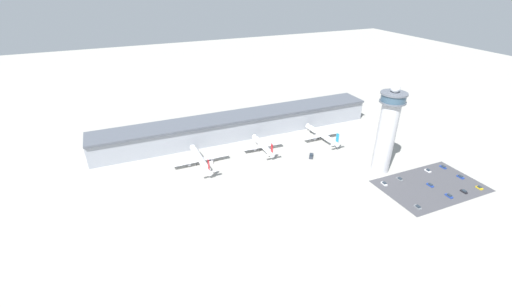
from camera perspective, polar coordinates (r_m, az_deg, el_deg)
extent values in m
plane|color=#9E9B93|center=(223.41, 3.63, -3.93)|extent=(1000.00, 1000.00, 0.00)
cube|color=#9399A3|center=(276.58, -2.81, 4.59)|extent=(225.85, 22.00, 16.16)
cube|color=#4C515B|center=(273.17, -2.86, 6.29)|extent=(225.85, 25.00, 1.60)
cylinder|color=#BCBCC1|center=(234.40, 20.78, 2.44)|extent=(11.46, 11.46, 47.90)
cylinder|color=#565B66|center=(225.71, 21.82, 8.01)|extent=(16.02, 16.02, 0.80)
cylinder|color=#334C60|center=(224.92, 21.94, 8.63)|extent=(14.74, 14.74, 4.40)
cylinder|color=#565B66|center=(224.12, 22.06, 9.28)|extent=(16.02, 16.02, 1.00)
sphere|color=white|center=(223.16, 22.22, 10.11)|extent=(5.82, 5.82, 5.82)
cube|color=#424247|center=(240.41, 27.12, -4.82)|extent=(64.00, 40.00, 0.01)
cylinder|color=white|center=(237.86, -9.24, -0.93)|extent=(5.15, 31.52, 4.31)
cone|color=white|center=(253.04, -10.38, 0.84)|extent=(4.41, 3.99, 4.31)
cone|color=white|center=(222.50, -7.89, -3.01)|extent=(4.02, 5.27, 3.88)
cube|color=white|center=(238.76, -9.27, -1.02)|extent=(39.24, 5.44, 0.44)
cylinder|color=#A8A8B2|center=(238.61, -11.20, -1.58)|extent=(2.50, 4.80, 2.37)
cylinder|color=#A8A8B2|center=(242.13, -7.45, -0.79)|extent=(2.50, 4.80, 2.37)
cube|color=red|center=(218.82, -7.90, -1.88)|extent=(0.37, 2.81, 6.90)
cube|color=white|center=(221.10, -7.79, -3.09)|extent=(12.12, 2.32, 0.24)
cylinder|color=black|center=(251.81, -10.12, -0.11)|extent=(0.28, 0.28, 2.15)
cylinder|color=black|center=(239.95, -8.48, -1.47)|extent=(0.28, 0.28, 2.15)
cylinder|color=black|center=(238.65, -9.86, -1.77)|extent=(0.28, 0.28, 2.15)
cylinder|color=silver|center=(253.41, 1.13, 1.38)|extent=(4.25, 24.78, 4.01)
cone|color=silver|center=(265.11, -0.11, 2.65)|extent=(4.04, 3.65, 4.01)
cone|color=silver|center=(241.50, 2.53, -0.07)|extent=(3.65, 4.84, 3.61)
cube|color=silver|center=(254.13, 1.08, 1.29)|extent=(30.59, 4.70, 0.44)
cylinder|color=#A8A8B2|center=(253.25, -0.34, 0.88)|extent=(2.25, 4.43, 2.20)
cylinder|color=#A8A8B2|center=(257.87, 2.29, 1.39)|extent=(2.25, 4.43, 2.20)
cube|color=red|center=(238.31, 2.66, 0.93)|extent=(0.33, 2.80, 6.41)
cube|color=silver|center=(240.22, 2.67, -0.13)|extent=(11.24, 2.11, 0.24)
cylinder|color=black|center=(264.00, 0.14, 1.77)|extent=(0.28, 0.28, 2.35)
cylinder|color=black|center=(255.63, 1.72, 0.82)|extent=(0.28, 0.28, 2.35)
cylinder|color=black|center=(253.61, 0.57, 0.60)|extent=(0.28, 0.28, 2.35)
cylinder|color=silver|center=(274.53, 10.85, 3.12)|extent=(5.76, 31.31, 4.15)
cone|color=silver|center=(287.27, 8.82, 4.45)|extent=(4.34, 3.94, 4.15)
cone|color=silver|center=(261.91, 13.16, 1.60)|extent=(3.99, 5.17, 3.73)
cube|color=silver|center=(275.28, 10.77, 3.03)|extent=(30.54, 5.97, 0.44)
cylinder|color=#A8A8B2|center=(273.01, 9.54, 2.64)|extent=(2.52, 4.68, 2.28)
cylinder|color=#A8A8B2|center=(280.13, 11.68, 3.11)|extent=(2.52, 4.68, 2.28)
cube|color=#197FB2|center=(258.93, 13.42, 2.58)|extent=(0.44, 2.81, 6.64)
cube|color=silver|center=(260.78, 13.36, 1.56)|extent=(11.70, 2.60, 0.24)
cylinder|color=black|center=(286.35, 9.11, 3.61)|extent=(0.28, 0.28, 2.57)
cylinder|color=black|center=(277.45, 11.30, 2.58)|extent=(0.28, 0.28, 2.57)
cylinder|color=black|center=(274.20, 10.32, 2.36)|extent=(0.28, 0.28, 2.57)
cube|color=black|center=(241.97, -7.62, -1.42)|extent=(2.46, 5.58, 0.12)
cube|color=silver|center=(241.64, -7.63, -1.27)|extent=(2.58, 6.63, 1.50)
cube|color=#232D38|center=(241.54, -7.69, -0.92)|extent=(2.19, 2.02, 1.23)
cube|color=black|center=(249.74, 9.17, -0.54)|extent=(5.67, 6.53, 0.12)
cube|color=#2D333D|center=(249.45, 9.18, -0.42)|extent=(6.47, 7.56, 1.34)
cube|color=#232D38|center=(248.22, 9.18, -0.25)|extent=(3.11, 3.12, 1.10)
cube|color=black|center=(256.22, 26.70, -2.67)|extent=(1.83, 3.60, 0.12)
cube|color=silver|center=(256.05, 26.72, -2.60)|extent=(1.92, 4.27, 0.86)
cube|color=#232D38|center=(255.63, 26.77, -2.45)|extent=(1.65, 2.37, 0.71)
cube|color=black|center=(234.53, 29.46, -6.27)|extent=(1.98, 4.00, 0.12)
cube|color=navy|center=(234.35, 29.48, -6.20)|extent=(2.09, 4.74, 0.84)
cube|color=#232D38|center=(233.91, 29.54, -6.06)|extent=(1.76, 2.64, 0.69)
cube|color=black|center=(265.73, 28.70, -2.08)|extent=(1.76, 3.84, 0.12)
cube|color=navy|center=(265.59, 28.71, -2.02)|extent=(1.83, 4.57, 0.77)
cube|color=#232D38|center=(265.22, 28.77, -1.90)|extent=(1.60, 2.52, 0.63)
cube|color=black|center=(230.06, 20.55, -4.83)|extent=(1.91, 3.80, 0.12)
cube|color=silver|center=(229.87, 20.56, -4.76)|extent=(2.01, 4.51, 0.87)
cube|color=#232D38|center=(229.40, 20.61, -4.60)|extent=(1.71, 2.51, 0.71)
cube|color=black|center=(243.49, 31.32, -5.53)|extent=(1.85, 3.54, 0.12)
cube|color=black|center=(243.32, 31.34, -5.46)|extent=(1.94, 4.21, 0.80)
cube|color=#232D38|center=(242.93, 31.40, -5.33)|extent=(1.67, 2.33, 0.65)
cube|color=black|center=(238.64, 22.80, -4.05)|extent=(1.97, 3.92, 0.12)
cube|color=slate|center=(238.47, 22.82, -3.98)|extent=(2.08, 4.65, 0.79)
cube|color=#232D38|center=(238.06, 22.87, -3.84)|extent=(1.77, 2.58, 0.64)
cube|color=black|center=(240.18, 27.00, -4.81)|extent=(1.74, 3.83, 0.12)
cube|color=navy|center=(240.01, 27.01, -4.74)|extent=(1.83, 4.56, 0.82)
cube|color=#232D38|center=(239.58, 27.07, -4.60)|extent=(1.57, 2.52, 0.67)
cube|color=black|center=(252.58, 33.17, -4.89)|extent=(1.88, 3.43, 0.12)
cube|color=gold|center=(252.42, 33.19, -4.82)|extent=(1.97, 4.07, 0.80)
cube|color=#232D38|center=(252.13, 33.22, -4.67)|extent=(1.71, 2.25, 0.66)
cube|color=black|center=(258.91, 30.90, -3.45)|extent=(1.90, 3.92, 0.12)
cube|color=navy|center=(258.76, 30.91, -3.39)|extent=(1.99, 4.66, 0.81)
cube|color=#232D38|center=(258.48, 30.93, -3.24)|extent=(1.72, 2.58, 0.66)
cube|color=black|center=(216.07, 25.33, -8.19)|extent=(1.79, 3.78, 0.12)
cube|color=slate|center=(215.88, 25.35, -8.12)|extent=(1.87, 4.50, 0.83)
cube|color=#232D38|center=(215.41, 25.41, -7.97)|extent=(1.64, 2.48, 0.68)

